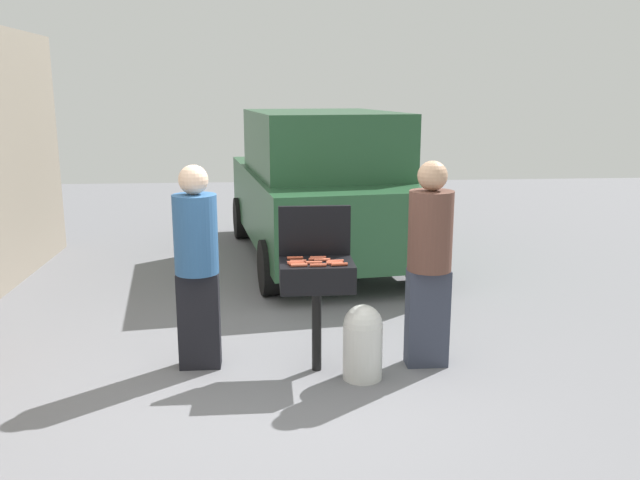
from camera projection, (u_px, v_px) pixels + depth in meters
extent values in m
plane|color=slate|center=(283.00, 382.00, 5.34)|extent=(24.00, 24.00, 0.00)
cylinder|color=black|center=(317.00, 329.00, 5.49)|extent=(0.08, 0.08, 0.71)
cube|color=black|center=(317.00, 275.00, 5.39)|extent=(0.60, 0.44, 0.22)
cube|color=black|center=(315.00, 231.00, 5.53)|extent=(0.60, 0.05, 0.42)
cylinder|color=#AD4228|center=(295.00, 258.00, 5.43)|extent=(0.13, 0.03, 0.03)
cylinder|color=#AD4228|center=(339.00, 264.00, 5.23)|extent=(0.13, 0.04, 0.03)
cylinder|color=#AD4228|center=(297.00, 264.00, 5.24)|extent=(0.13, 0.03, 0.03)
cylinder|color=#C6593D|center=(322.00, 260.00, 5.37)|extent=(0.13, 0.03, 0.03)
cylinder|color=#AD4228|center=(335.00, 262.00, 5.29)|extent=(0.13, 0.04, 0.03)
cylinder|color=#B74C33|center=(317.00, 259.00, 5.40)|extent=(0.13, 0.04, 0.03)
cylinder|color=#B74C33|center=(336.00, 261.00, 5.33)|extent=(0.13, 0.04, 0.03)
cylinder|color=#C6593D|center=(299.00, 265.00, 5.21)|extent=(0.13, 0.03, 0.03)
cylinder|color=#B74C33|center=(295.00, 263.00, 5.29)|extent=(0.13, 0.03, 0.03)
cylinder|color=#C6593D|center=(298.00, 261.00, 5.33)|extent=(0.13, 0.03, 0.03)
cylinder|color=#C6593D|center=(314.00, 263.00, 5.28)|extent=(0.13, 0.03, 0.03)
cylinder|color=#B74C33|center=(318.00, 265.00, 5.21)|extent=(0.13, 0.03, 0.03)
cylinder|color=#B74C33|center=(318.00, 258.00, 5.44)|extent=(0.13, 0.03, 0.03)
cylinder|color=#C6593D|center=(335.00, 263.00, 5.26)|extent=(0.13, 0.04, 0.03)
cylinder|color=silver|center=(363.00, 351.00, 5.36)|extent=(0.32, 0.32, 0.46)
sphere|color=silver|center=(363.00, 324.00, 5.31)|extent=(0.31, 0.31, 0.31)
cube|color=black|center=(199.00, 320.00, 5.55)|extent=(0.34, 0.19, 0.82)
cylinder|color=#2D598C|center=(196.00, 234.00, 5.39)|extent=(0.36, 0.36, 0.65)
sphere|color=beige|center=(193.00, 180.00, 5.29)|extent=(0.24, 0.24, 0.24)
cube|color=#333847|center=(427.00, 318.00, 5.59)|extent=(0.35, 0.19, 0.83)
cylinder|color=brown|center=(430.00, 231.00, 5.42)|extent=(0.36, 0.36, 0.66)
sphere|color=tan|center=(433.00, 176.00, 5.32)|extent=(0.24, 0.24, 0.24)
cube|color=#234C2D|center=(318.00, 203.00, 9.11)|extent=(2.49, 4.62, 0.90)
cube|color=#234C2D|center=(322.00, 142.00, 8.73)|extent=(2.10, 2.82, 0.80)
cylinder|color=black|center=(420.00, 259.00, 7.93)|extent=(0.31, 0.66, 0.64)
cylinder|color=black|center=(270.00, 267.00, 7.55)|extent=(0.31, 0.66, 0.64)
cylinder|color=black|center=(352.00, 213.00, 10.87)|extent=(0.31, 0.66, 0.64)
cylinder|color=black|center=(242.00, 218.00, 10.48)|extent=(0.31, 0.66, 0.64)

